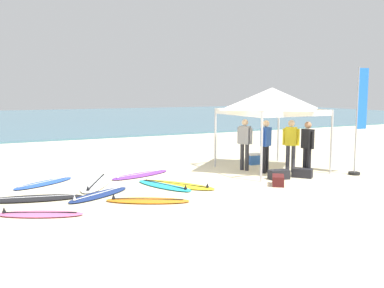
% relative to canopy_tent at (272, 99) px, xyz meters
% --- Properties ---
extents(ground_plane, '(80.00, 80.00, 0.00)m').
position_rel_canopy_tent_xyz_m(ground_plane, '(-2.84, -0.81, -2.39)').
color(ground_plane, beige).
extents(sea, '(80.00, 36.00, 0.10)m').
position_rel_canopy_tent_xyz_m(sea, '(-2.84, 29.76, -2.34)').
color(sea, teal).
rests_on(sea, ground).
extents(canopy_tent, '(2.83, 2.83, 2.75)m').
position_rel_canopy_tent_xyz_m(canopy_tent, '(0.00, 0.00, 0.00)').
color(canopy_tent, '#B7B7BC').
rests_on(canopy_tent, ground).
extents(surfboard_navy, '(1.96, 1.47, 0.19)m').
position_rel_canopy_tent_xyz_m(surfboard_navy, '(-6.06, -0.94, -2.35)').
color(surfboard_navy, navy).
rests_on(surfboard_navy, ground).
extents(surfboard_cyan, '(1.23, 2.08, 0.19)m').
position_rel_canopy_tent_xyz_m(surfboard_cyan, '(-4.16, -0.71, -2.35)').
color(surfboard_cyan, '#23B2CC').
rests_on(surfboard_cyan, ground).
extents(surfboard_blue, '(1.95, 1.46, 0.19)m').
position_rel_canopy_tent_xyz_m(surfboard_blue, '(-7.10, 1.12, -2.35)').
color(surfboard_blue, blue).
rests_on(surfboard_blue, ground).
extents(surfboard_black, '(2.52, 1.23, 0.19)m').
position_rel_canopy_tent_xyz_m(surfboard_black, '(-7.63, -0.58, -2.35)').
color(surfboard_black, black).
rests_on(surfboard_black, ground).
extents(surfboard_purple, '(2.22, 1.25, 0.19)m').
position_rel_canopy_tent_xyz_m(surfboard_purple, '(-4.23, 1.05, -2.35)').
color(surfboard_purple, purple).
rests_on(surfboard_purple, ground).
extents(surfboard_white, '(1.77, 2.63, 0.19)m').
position_rel_canopy_tent_xyz_m(surfboard_white, '(-5.76, 0.50, -2.35)').
color(surfboard_white, white).
rests_on(surfboard_white, ground).
extents(surfboard_orange, '(2.03, 1.46, 0.19)m').
position_rel_canopy_tent_xyz_m(surfboard_orange, '(-5.16, -2.03, -2.35)').
color(surfboard_orange, orange).
rests_on(surfboard_orange, ground).
extents(surfboard_yellow, '(1.91, 2.36, 0.19)m').
position_rel_canopy_tent_xyz_m(surfboard_yellow, '(-3.82, -0.76, -2.35)').
color(surfboard_yellow, yellow).
rests_on(surfboard_yellow, ground).
extents(surfboard_pink, '(1.89, 1.28, 0.19)m').
position_rel_canopy_tent_xyz_m(surfboard_pink, '(-7.64, -2.07, -2.35)').
color(surfboard_pink, pink).
rests_on(surfboard_pink, ground).
extents(person_grey, '(0.37, 0.49, 1.71)m').
position_rel_canopy_tent_xyz_m(person_grey, '(-0.77, 0.40, -1.40)').
color(person_grey, '#2D2D33').
rests_on(person_grey, ground).
extents(person_blue, '(0.50, 0.35, 1.71)m').
position_rel_canopy_tent_xyz_m(person_blue, '(-0.44, -0.31, -1.40)').
color(person_blue, black).
rests_on(person_blue, ground).
extents(person_black, '(0.22, 0.55, 1.71)m').
position_rel_canopy_tent_xyz_m(person_black, '(0.35, -1.37, -1.40)').
color(person_black, black).
rests_on(person_black, ground).
extents(person_yellow, '(0.40, 0.43, 1.71)m').
position_rel_canopy_tent_xyz_m(person_yellow, '(0.37, -0.57, -1.40)').
color(person_yellow, '#383842').
rests_on(person_yellow, ground).
extents(banner_flag, '(0.60, 0.36, 3.40)m').
position_rel_canopy_tent_xyz_m(banner_flag, '(2.03, -1.81, -0.81)').
color(banner_flag, '#99999E').
rests_on(banner_flag, ground).
extents(gear_bag_near_tent, '(0.64, 0.41, 0.28)m').
position_rel_canopy_tent_xyz_m(gear_bag_near_tent, '(-0.66, -1.30, -2.25)').
color(gear_bag_near_tent, '#232328').
rests_on(gear_bag_near_tent, ground).
extents(gear_bag_by_pole, '(0.62, 0.67, 0.28)m').
position_rel_canopy_tent_xyz_m(gear_bag_by_pole, '(0.15, -1.41, -2.25)').
color(gear_bag_by_pole, '#232328').
rests_on(gear_bag_by_pole, ground).
extents(gear_bag_on_sand, '(0.62, 0.67, 0.28)m').
position_rel_canopy_tent_xyz_m(gear_bag_on_sand, '(-1.21, -1.97, -2.25)').
color(gear_bag_on_sand, '#4C1919').
rests_on(gear_bag_on_sand, ground).
extents(cooler_box, '(0.50, 0.36, 0.39)m').
position_rel_canopy_tent_xyz_m(cooler_box, '(0.18, 1.22, -2.19)').
color(cooler_box, '#2D60B7').
rests_on(cooler_box, ground).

